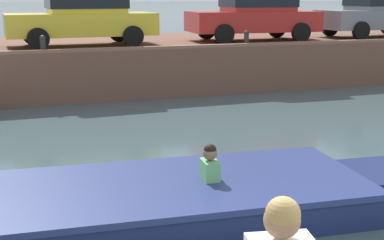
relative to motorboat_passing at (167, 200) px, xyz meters
The scene contains 9 objects.
ground_plane 2.37m from the motorboat_passing, 70.64° to the left, with size 400.00×400.00×0.00m, color #3D5156.
far_quay_wall 10.91m from the motorboat_passing, 85.88° to the left, with size 60.00×6.00×1.38m, color brown.
far_wall_coping 8.12m from the motorboat_passing, 84.41° to the left, with size 60.00×0.24×0.08m, color brown.
motorboat_passing is the anchor object (origin of this frame).
car_left_inner_yellow 9.89m from the motorboat_passing, 88.17° to the left, with size 4.31×2.04×1.54m.
car_centre_red 11.45m from the motorboat_passing, 59.06° to the left, with size 4.22×2.12×1.54m.
car_right_inner_grey 14.47m from the motorboat_passing, 42.46° to the left, with size 4.21×2.01×1.54m.
mooring_bollard_mid 8.30m from the motorboat_passing, 96.75° to the left, with size 0.15×0.15×0.44m.
mooring_bollard_east 9.54m from the motorboat_passing, 59.36° to the left, with size 0.15×0.15×0.44m.
Camera 1 is at (-2.59, -2.87, 2.85)m, focal length 50.00 mm.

